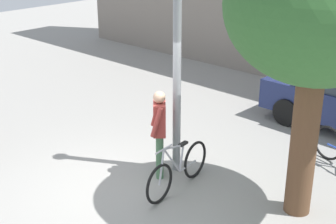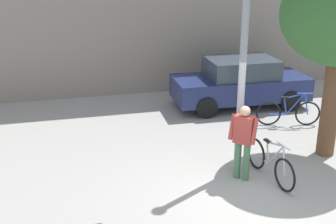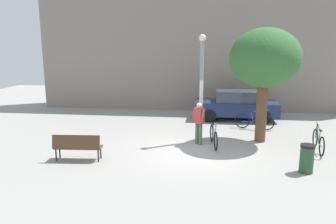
# 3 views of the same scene
# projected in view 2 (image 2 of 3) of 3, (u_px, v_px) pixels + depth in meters

# --- Properties ---
(ground_plane) EXTENTS (36.00, 36.00, 0.00)m
(ground_plane) POSITION_uv_depth(u_px,v_px,m) (251.00, 199.00, 8.80)
(ground_plane) COLOR gray
(lamppost) EXTENTS (0.28, 0.28, 4.25)m
(lamppost) POSITION_uv_depth(u_px,v_px,m) (243.00, 66.00, 9.14)
(lamppost) COLOR gray
(lamppost) RESTS_ON ground_plane
(person_by_lamppost) EXTENTS (0.58, 0.58, 1.67)m
(person_by_lamppost) POSITION_uv_depth(u_px,v_px,m) (243.00, 138.00, 9.25)
(person_by_lamppost) COLOR #47704C
(person_by_lamppost) RESTS_ON ground_plane
(bicycle_blue) EXTENTS (1.77, 0.49, 0.97)m
(bicycle_blue) POSITION_uv_depth(u_px,v_px,m) (288.00, 113.00, 12.42)
(bicycle_blue) COLOR black
(bicycle_blue) RESTS_ON ground_plane
(bicycle_silver) EXTENTS (0.26, 1.80, 0.97)m
(bicycle_silver) POSITION_uv_depth(u_px,v_px,m) (270.00, 163.00, 9.45)
(bicycle_silver) COLOR black
(bicycle_silver) RESTS_ON ground_plane
(parked_car_navy) EXTENTS (4.24, 1.89, 1.55)m
(parked_car_navy) POSITION_uv_depth(u_px,v_px,m) (240.00, 82.00, 13.89)
(parked_car_navy) COLOR navy
(parked_car_navy) RESTS_ON ground_plane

